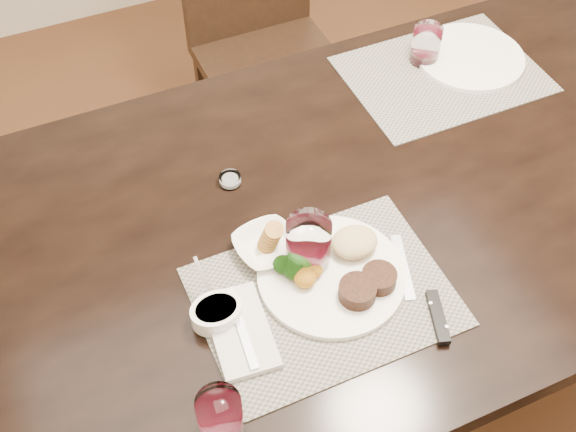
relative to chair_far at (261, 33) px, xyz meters
name	(u,v)px	position (x,y,z in m)	size (l,w,h in m)	color
ground_plane	(389,352)	(0.00, -0.93, -0.50)	(4.50, 4.50, 0.00)	#442415
dining_table	(421,203)	(0.00, -0.93, 0.16)	(2.00, 1.00, 0.75)	black
chair_far	(261,33)	(0.00, 0.00, 0.00)	(0.42, 0.42, 0.90)	black
placemat_near	(324,296)	(-0.33, -1.12, 0.25)	(0.46, 0.34, 0.00)	slate
placemat_far	(443,74)	(0.21, -0.65, 0.25)	(0.46, 0.34, 0.00)	slate
dinner_plate	(338,271)	(-0.29, -1.08, 0.27)	(0.28, 0.28, 0.05)	white
napkin_fork	(240,330)	(-0.50, -1.12, 0.26)	(0.12, 0.19, 0.02)	silver
steak_knife	(429,304)	(-0.17, -1.21, 0.26)	(0.07, 0.26, 0.01)	white
cracker_bowl	(267,245)	(-0.39, -0.98, 0.27)	(0.14, 0.14, 0.05)	white
sauce_ramekin	(217,313)	(-0.53, -1.08, 0.27)	(0.10, 0.14, 0.08)	white
wine_glass_near	(308,247)	(-0.33, -1.04, 0.30)	(0.08, 0.08, 0.12)	white
far_plate	(470,57)	(0.30, -0.63, 0.26)	(0.27, 0.27, 0.01)	white
wine_glass_far	(426,46)	(0.20, -0.59, 0.29)	(0.07, 0.07, 0.10)	white
wine_glass_side	(220,418)	(-0.60, -1.28, 0.29)	(0.07, 0.07, 0.10)	white
salt_cellar	(230,180)	(-0.39, -0.78, 0.26)	(0.05, 0.05, 0.02)	white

